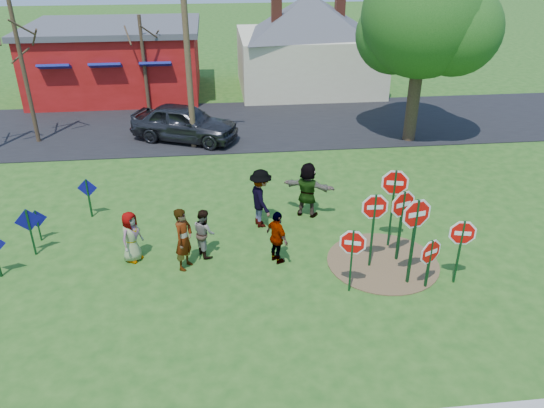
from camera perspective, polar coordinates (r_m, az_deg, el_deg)
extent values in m
plane|color=#204F16|center=(15.86, -5.04, -5.25)|extent=(120.00, 120.00, 0.00)
cube|color=black|center=(26.28, -5.82, 8.39)|extent=(120.00, 7.50, 0.04)
cylinder|color=brown|center=(15.70, 11.81, -6.11)|extent=(3.20, 3.20, 0.03)
cube|color=maroon|center=(32.54, -16.24, 14.45)|extent=(9.00, 7.00, 3.60)
cube|color=#4C4C51|center=(32.19, -16.71, 17.82)|extent=(9.40, 7.40, 0.30)
cube|color=navy|center=(29.52, -22.33, 13.47)|extent=(1.60, 0.78, 0.45)
cube|color=navy|center=(28.95, -17.45, 14.00)|extent=(1.60, 0.78, 0.45)
cube|color=navy|center=(28.59, -12.38, 14.44)|extent=(1.60, 0.78, 0.45)
cube|color=beige|center=(32.60, 3.87, 15.10)|extent=(8.00, 7.00, 3.20)
cube|color=brown|center=(30.82, 0.48, 20.11)|extent=(0.55, 0.55, 1.40)
cube|color=brown|center=(33.47, 7.33, 20.49)|extent=(0.55, 0.55, 1.40)
cube|color=#103E1C|center=(13.90, 8.52, -6.14)|extent=(0.07, 0.08, 1.84)
cylinder|color=white|center=(13.60, 8.69, -4.12)|extent=(0.90, 0.31, 0.94)
cylinder|color=red|center=(13.60, 8.69, -4.12)|extent=(0.78, 0.28, 0.81)
cube|color=white|center=(13.60, 8.69, -4.12)|extent=(0.40, 0.14, 0.12)
cube|color=#103E1C|center=(15.90, 12.77, -0.57)|extent=(0.07, 0.08, 2.50)
cylinder|color=white|center=(15.53, 13.09, 2.25)|extent=(1.03, 0.28, 1.06)
cylinder|color=red|center=(15.53, 13.09, 2.25)|extent=(0.89, 0.25, 0.92)
cube|color=white|center=(15.53, 13.09, 2.25)|extent=(0.45, 0.12, 0.13)
cylinder|color=gold|center=(15.53, 13.09, 2.25)|extent=(1.03, 0.28, 1.06)
cube|color=#103E1C|center=(14.34, 14.88, -4.07)|extent=(0.07, 0.09, 2.53)
cylinder|color=white|center=(13.92, 15.30, -1.05)|extent=(1.09, 0.26, 1.11)
cylinder|color=red|center=(13.92, 15.30, -1.05)|extent=(0.94, 0.23, 0.96)
cube|color=white|center=(13.92, 15.30, -1.05)|extent=(0.48, 0.11, 0.14)
cube|color=#103E1C|center=(15.34, 13.62, -2.40)|extent=(0.08, 0.09, 2.21)
cylinder|color=white|center=(15.01, 13.92, -0.03)|extent=(1.01, 0.37, 1.07)
cylinder|color=red|center=(15.01, 13.92, -0.03)|extent=(0.88, 0.32, 0.92)
cube|color=white|center=(15.01, 13.92, -0.03)|extent=(0.45, 0.16, 0.13)
cylinder|color=gold|center=(15.01, 13.92, -0.03)|extent=(1.01, 0.36, 1.07)
cube|color=#103E1C|center=(14.58, 16.49, -6.24)|extent=(0.07, 0.08, 1.46)
cylinder|color=white|center=(14.38, 16.69, -4.97)|extent=(0.87, 0.41, 0.95)
cylinder|color=red|center=(14.38, 16.69, -4.97)|extent=(0.75, 0.36, 0.82)
cube|color=white|center=(14.38, 16.69, -4.97)|extent=(0.38, 0.18, 0.12)
cube|color=#103E1C|center=(14.90, 19.46, -4.95)|extent=(0.06, 0.07, 1.90)
cylinder|color=white|center=(14.60, 19.82, -2.95)|extent=(0.94, 0.23, 0.96)
cylinder|color=red|center=(14.60, 19.82, -2.95)|extent=(0.81, 0.20, 0.82)
cube|color=white|center=(14.60, 19.82, -2.95)|extent=(0.41, 0.10, 0.12)
cylinder|color=gold|center=(14.60, 19.82, -2.95)|extent=(0.93, 0.22, 0.96)
cube|color=#103E1C|center=(14.87, 10.75, -2.94)|extent=(0.06, 0.07, 2.27)
cylinder|color=white|center=(14.51, 11.01, -0.31)|extent=(1.00, 0.06, 1.00)
cylinder|color=red|center=(14.51, 11.01, -0.31)|extent=(0.86, 0.06, 0.86)
cube|color=white|center=(14.51, 11.01, -0.31)|extent=(0.44, 0.03, 0.12)
cube|color=#103E1C|center=(16.85, -24.51, -2.80)|extent=(0.08, 0.08, 1.50)
cube|color=#0E0C6C|center=(16.67, -24.78, -1.59)|extent=(0.69, 0.27, 0.72)
cube|color=#103E1C|center=(17.65, -23.84, -2.14)|extent=(0.06, 0.07, 1.04)
cube|color=#0E0C6C|center=(17.54, -23.99, -1.47)|extent=(0.57, 0.20, 0.59)
cube|color=#103E1C|center=(18.41, -19.08, 0.58)|extent=(0.06, 0.07, 1.37)
cube|color=#0E0C6C|center=(18.26, -19.26, 1.64)|extent=(0.65, 0.08, 0.65)
imported|color=#456099|center=(15.61, -14.90, -3.42)|extent=(0.81, 0.90, 1.54)
imported|color=#2C706A|center=(14.88, -9.48, -3.73)|extent=(0.71, 0.81, 1.86)
imported|color=brown|center=(15.49, -7.31, -3.05)|extent=(0.81, 0.88, 1.47)
imported|color=#2F2F34|center=(16.77, -1.21, 0.61)|extent=(0.99, 1.38, 1.94)
imported|color=#47274E|center=(14.98, 0.57, -3.64)|extent=(0.80, 1.02, 1.61)
imported|color=#1F4B29|center=(17.45, 3.84, 1.56)|extent=(1.81, 1.24, 1.88)
imported|color=#2E2E33|center=(24.28, -9.39, 8.63)|extent=(5.16, 3.65, 1.63)
cylinder|color=#4C3823|center=(22.61, -9.07, 15.58)|extent=(0.25, 0.25, 8.03)
cylinder|color=#382819|center=(24.48, 15.04, 11.43)|extent=(0.55, 0.55, 4.32)
sphere|color=#174512|center=(23.84, 16.03, 18.92)|extent=(5.11, 5.11, 5.11)
sphere|color=#174512|center=(23.83, 19.14, 17.29)|extent=(3.74, 3.74, 3.74)
sphere|color=#174512|center=(24.40, 13.05, 17.31)|extent=(3.34, 3.34, 3.34)
cylinder|color=#382819|center=(28.61, -13.58, 14.37)|extent=(0.18, 0.18, 4.84)
cylinder|color=#382819|center=(25.47, -25.07, 12.49)|extent=(0.18, 0.18, 6.08)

